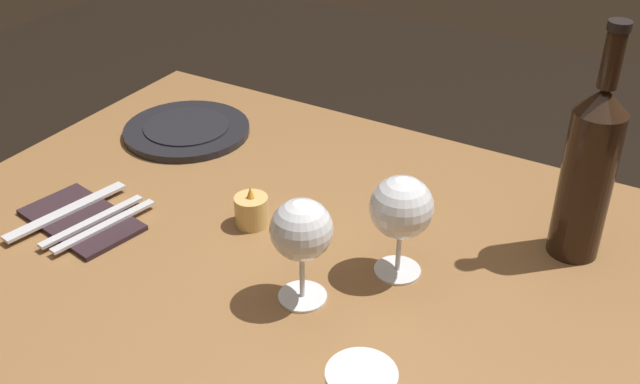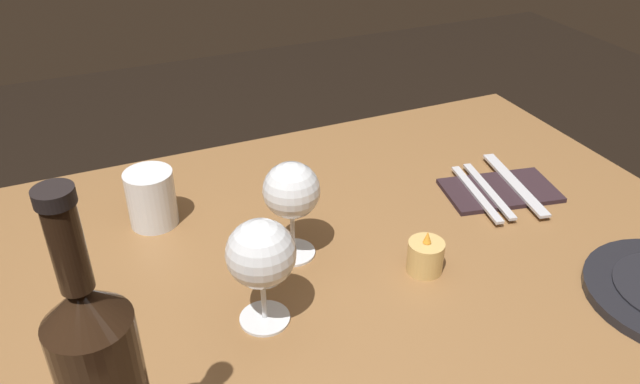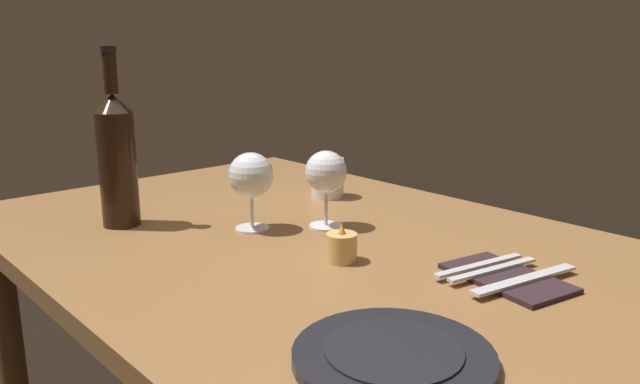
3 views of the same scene
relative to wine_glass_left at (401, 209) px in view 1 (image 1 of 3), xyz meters
name	(u,v)px [view 1 (image 1 of 3)]	position (x,y,z in m)	size (l,w,h in m)	color
dining_table	(329,317)	(0.08, 0.04, -0.19)	(1.30, 0.90, 0.74)	olive
wine_glass_left	(401,209)	(0.00, 0.00, 0.00)	(0.09, 0.09, 0.15)	white
wine_glass_right	(305,233)	(0.08, 0.12, 0.00)	(0.08, 0.08, 0.15)	white
wine_bottle	(589,170)	(-0.20, -0.17, 0.03)	(0.07, 0.07, 0.35)	black
votive_candle	(252,212)	(0.24, 0.01, -0.08)	(0.05, 0.05, 0.07)	#DBB266
dinner_plate	(187,130)	(0.52, -0.18, -0.10)	(0.23, 0.23, 0.02)	black
folded_napkin	(81,220)	(0.47, 0.14, -0.10)	(0.21, 0.14, 0.01)	#2D1E23
fork_inner	(92,221)	(0.45, 0.14, -0.09)	(0.05, 0.18, 0.00)	silver
fork_outer	(105,226)	(0.42, 0.14, -0.09)	(0.05, 0.18, 0.00)	silver
table_knife	(67,211)	(0.50, 0.14, -0.09)	(0.06, 0.21, 0.00)	silver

